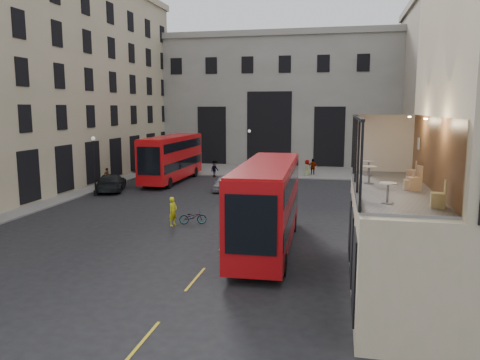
% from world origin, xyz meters
% --- Properties ---
extents(ground, '(140.00, 140.00, 0.00)m').
position_xyz_m(ground, '(0.00, 0.00, 0.00)').
color(ground, black).
rests_on(ground, ground).
extents(host_frontage, '(3.00, 11.00, 4.50)m').
position_xyz_m(host_frontage, '(6.50, 0.00, 2.25)').
color(host_frontage, '#C5B293').
rests_on(host_frontage, ground).
extents(cafe_floor, '(3.00, 10.00, 0.10)m').
position_xyz_m(cafe_floor, '(6.50, 0.00, 4.55)').
color(cafe_floor, slate).
rests_on(cafe_floor, host_frontage).
extents(building_left, '(14.60, 50.60, 22.00)m').
position_xyz_m(building_left, '(-26.96, 20.00, 11.38)').
color(building_left, '#C5B293').
rests_on(building_left, ground).
extents(gateway, '(35.00, 10.60, 18.00)m').
position_xyz_m(gateway, '(-5.00, 47.99, 9.39)').
color(gateway, gray).
rests_on(gateway, ground).
extents(building_right, '(16.60, 18.60, 20.00)m').
position_xyz_m(building_right, '(20.00, 39.97, 10.39)').
color(building_right, gray).
rests_on(building_right, ground).
extents(pavement_far, '(40.00, 12.00, 0.12)m').
position_xyz_m(pavement_far, '(-6.00, 38.00, 0.06)').
color(pavement_far, slate).
rests_on(pavement_far, ground).
extents(pavement_left, '(8.00, 48.00, 0.12)m').
position_xyz_m(pavement_left, '(-22.00, 12.00, 0.06)').
color(pavement_left, slate).
rests_on(pavement_left, ground).
extents(traffic_light_near, '(0.16, 0.20, 3.80)m').
position_xyz_m(traffic_light_near, '(-1.00, 12.00, 2.42)').
color(traffic_light_near, black).
rests_on(traffic_light_near, ground).
extents(traffic_light_far, '(0.16, 0.20, 3.80)m').
position_xyz_m(traffic_light_far, '(-15.00, 28.00, 2.42)').
color(traffic_light_far, black).
rests_on(traffic_light_far, ground).
extents(street_lamp_a, '(0.36, 0.36, 5.33)m').
position_xyz_m(street_lamp_a, '(-17.00, 18.00, 2.39)').
color(street_lamp_a, black).
rests_on(street_lamp_a, ground).
extents(street_lamp_b, '(0.36, 0.36, 5.33)m').
position_xyz_m(street_lamp_b, '(-6.00, 34.00, 2.39)').
color(street_lamp_b, black).
rests_on(street_lamp_b, ground).
extents(bus_near, '(3.20, 12.24, 4.85)m').
position_xyz_m(bus_near, '(0.50, 5.46, 2.72)').
color(bus_near, '#A60B0F').
rests_on(bus_near, ground).
extents(bus_far, '(2.94, 12.28, 4.89)m').
position_xyz_m(bus_far, '(-13.10, 27.28, 2.75)').
color(bus_far, red).
rests_on(bus_far, ground).
extents(car_a, '(1.83, 4.24, 1.43)m').
position_xyz_m(car_a, '(-6.30, 23.00, 0.71)').
color(car_a, '#9C9EA4').
rests_on(car_a, ground).
extents(car_b, '(3.03, 4.02, 1.27)m').
position_xyz_m(car_b, '(-2.90, 30.69, 0.63)').
color(car_b, '#A80A11').
rests_on(car_b, ground).
extents(car_c, '(4.05, 6.12, 1.65)m').
position_xyz_m(car_c, '(-16.78, 20.56, 0.82)').
color(car_c, black).
rests_on(car_c, ground).
extents(bicycle, '(1.94, 1.18, 0.96)m').
position_xyz_m(bicycle, '(-5.28, 9.94, 0.48)').
color(bicycle, gray).
rests_on(bicycle, ground).
extents(cyclist, '(0.65, 0.81, 1.94)m').
position_xyz_m(cyclist, '(-6.45, 9.26, 0.97)').
color(cyclist, yellow).
rests_on(cyclist, ground).
extents(pedestrian_a, '(1.01, 0.83, 1.93)m').
position_xyz_m(pedestrian_a, '(-13.83, 31.24, 0.96)').
color(pedestrian_a, gray).
rests_on(pedestrian_a, ground).
extents(pedestrian_b, '(1.12, 1.39, 1.88)m').
position_xyz_m(pedestrian_b, '(-9.51, 31.44, 0.94)').
color(pedestrian_b, gray).
rests_on(pedestrian_b, ground).
extents(pedestrian_c, '(1.16, 0.50, 1.97)m').
position_xyz_m(pedestrian_c, '(1.41, 34.89, 0.98)').
color(pedestrian_c, gray).
rests_on(pedestrian_c, ground).
extents(pedestrian_d, '(0.73, 1.01, 1.92)m').
position_xyz_m(pedestrian_d, '(0.79, 33.98, 0.96)').
color(pedestrian_d, gray).
rests_on(pedestrian_d, ground).
extents(pedestrian_e, '(0.63, 0.74, 1.73)m').
position_xyz_m(pedestrian_e, '(-19.00, 23.92, 0.86)').
color(pedestrian_e, gray).
rests_on(pedestrian_e, ground).
extents(cafe_table_near, '(0.58, 0.58, 0.72)m').
position_xyz_m(cafe_table_near, '(5.99, -3.35, 5.08)').
color(cafe_table_near, silver).
rests_on(cafe_table_near, cafe_floor).
extents(cafe_table_mid, '(0.61, 0.61, 0.76)m').
position_xyz_m(cafe_table_mid, '(5.61, 0.89, 5.10)').
color(cafe_table_mid, beige).
rests_on(cafe_table_mid, cafe_floor).
extents(cafe_table_far, '(0.58, 0.58, 0.72)m').
position_xyz_m(cafe_table_far, '(5.73, 3.37, 5.08)').
color(cafe_table_far, beige).
rests_on(cafe_table_far, cafe_floor).
extents(cafe_chair_a, '(0.49, 0.49, 0.91)m').
position_xyz_m(cafe_chair_a, '(7.56, -3.70, 4.88)').
color(cafe_chair_a, tan).
rests_on(cafe_chair_a, cafe_floor).
extents(cafe_chair_b, '(0.39, 0.39, 0.75)m').
position_xyz_m(cafe_chair_b, '(7.09, -0.35, 4.83)').
color(cafe_chair_b, tan).
rests_on(cafe_chair_b, cafe_floor).
extents(cafe_chair_c, '(0.58, 0.58, 0.98)m').
position_xyz_m(cafe_chair_c, '(7.28, -0.37, 4.90)').
color(cafe_chair_c, tan).
rests_on(cafe_chair_c, cafe_floor).
extents(cafe_chair_d, '(0.44, 0.44, 0.85)m').
position_xyz_m(cafe_chair_d, '(7.58, 2.44, 4.86)').
color(cafe_chair_d, tan).
rests_on(cafe_chair_d, cafe_floor).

